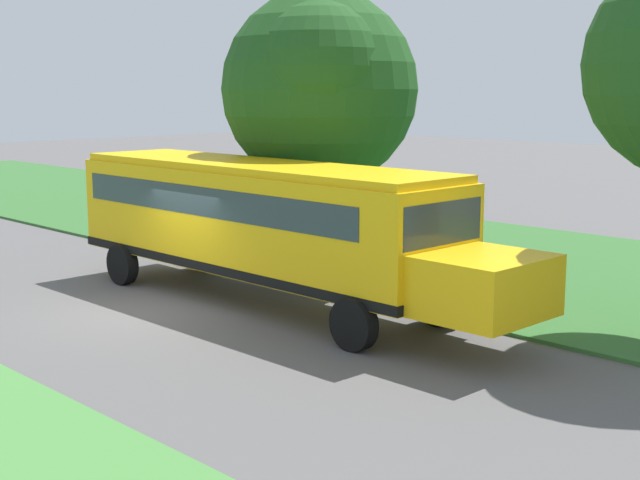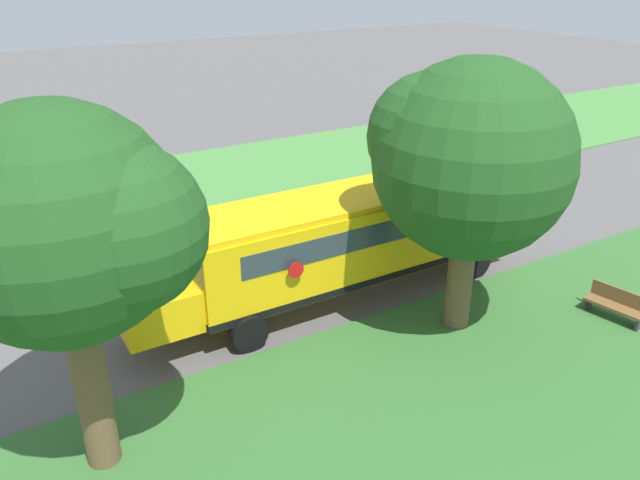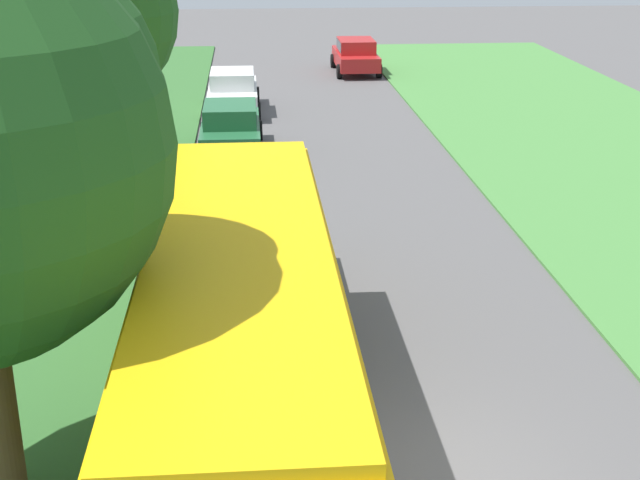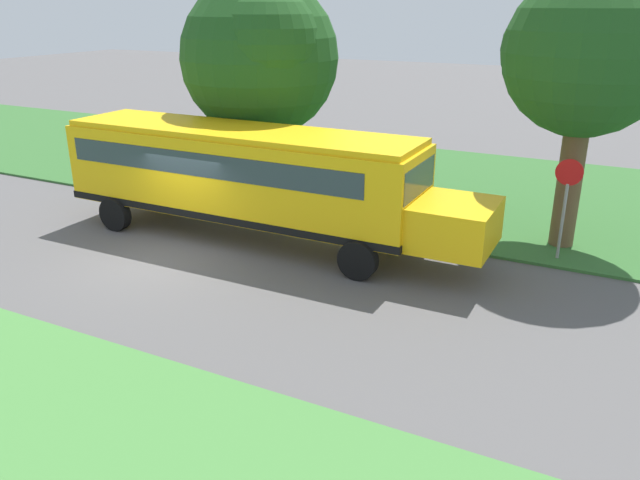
# 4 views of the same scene
# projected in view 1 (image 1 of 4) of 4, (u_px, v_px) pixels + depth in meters

# --- Properties ---
(ground_plane) EXTENTS (120.00, 120.00, 0.00)m
(ground_plane) POSITION_uv_depth(u_px,v_px,m) (144.00, 311.00, 19.36)
(ground_plane) COLOR #565454
(grass_verge) EXTENTS (12.00, 80.00, 0.08)m
(grass_verge) POSITION_uv_depth(u_px,v_px,m) (433.00, 251.00, 26.24)
(grass_verge) COLOR #33662D
(grass_verge) RESTS_ON ground
(school_bus) EXTENTS (2.85, 12.42, 3.16)m
(school_bus) POSITION_uv_depth(u_px,v_px,m) (265.00, 219.00, 19.78)
(school_bus) COLOR yellow
(school_bus) RESTS_ON ground
(oak_tree_beside_bus) EXTENTS (4.99, 4.99, 7.26)m
(oak_tree_beside_bus) POSITION_uv_depth(u_px,v_px,m) (320.00, 86.00, 22.26)
(oak_tree_beside_bus) COLOR brown
(oak_tree_beside_bus) RESTS_ON ground
(park_bench) EXTENTS (1.66, 0.78, 0.92)m
(park_bench) POSITION_uv_depth(u_px,v_px,m) (277.00, 230.00, 27.44)
(park_bench) COLOR brown
(park_bench) RESTS_ON ground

